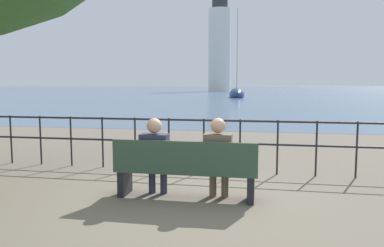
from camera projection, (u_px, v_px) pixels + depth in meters
The scene contains 8 objects.
ground_plane at pixel (186, 198), 5.70m from camera, with size 1000.00×1000.00×0.00m, color #706656.
harbor_water at pixel (260, 88), 160.29m from camera, with size 600.00×300.00×0.01m.
park_bench at pixel (185, 170), 5.59m from camera, with size 2.15×0.45×0.90m.
seated_person_left at pixel (155, 153), 5.74m from camera, with size 0.42×0.35×1.21m.
seated_person_right at pixel (218, 155), 5.56m from camera, with size 0.41×0.35×1.23m.
promenade_railing at pixel (204, 137), 7.35m from camera, with size 15.64×0.04×1.05m.
sailboat_1 at pixel (237, 94), 49.19m from camera, with size 2.52×5.75×11.98m.
harbor_lighthouse at pixel (220, 45), 90.82m from camera, with size 5.40×5.40×24.14m.
Camera 1 is at (1.12, -5.44, 1.72)m, focal length 35.00 mm.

